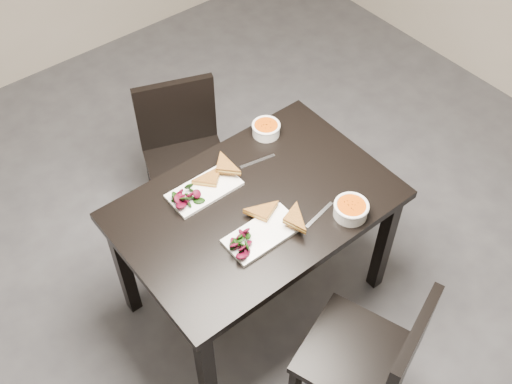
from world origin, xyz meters
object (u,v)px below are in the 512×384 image
chair_far (184,150)px  plate_near (263,234)px  plate_far (204,190)px  soup_bowl_far (266,128)px  chair_near (375,358)px  soup_bowl_near (351,209)px  table (256,217)px

chair_far → plate_near: bearing=-79.7°
plate_far → soup_bowl_far: size_ratio=2.34×
chair_far → plate_far: bearing=-91.4°
chair_near → chair_far: same height
chair_near → plate_near: (-0.09, 0.61, 0.27)m
soup_bowl_near → plate_near: bearing=157.7°
plate_near → soup_bowl_far: (0.40, 0.47, 0.03)m
table → plate_near: bearing=-119.8°
chair_far → soup_bowl_far: (0.24, -0.40, 0.30)m
table → soup_bowl_near: size_ratio=7.90×
table → chair_far: 0.73m
soup_bowl_near → plate_far: size_ratio=0.47×
soup_bowl_near → soup_bowl_far: size_ratio=1.10×
chair_near → soup_bowl_near: bearing=39.9°
chair_far → plate_far: (-0.21, -0.51, 0.27)m
plate_far → plate_near: bearing=-82.2°
plate_near → plate_far: same height
chair_far → soup_bowl_far: bearing=-37.9°
table → soup_bowl_far: soup_bowl_far is taller
soup_bowl_near → soup_bowl_far: 0.62m
chair_far → plate_far: size_ratio=2.62×
table → soup_bowl_far: 0.46m
plate_far → soup_bowl_far: 0.46m
chair_near → table: bearing=70.4°
chair_near → soup_bowl_near: 0.62m
chair_far → soup_bowl_near: chair_far is taller
chair_near → plate_near: 0.68m
table → plate_near: 0.21m
soup_bowl_near → plate_far: bearing=129.4°
table → soup_bowl_near: soup_bowl_near is taller
chair_near → plate_far: bearing=78.5°
table → soup_bowl_near: bearing=-48.2°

